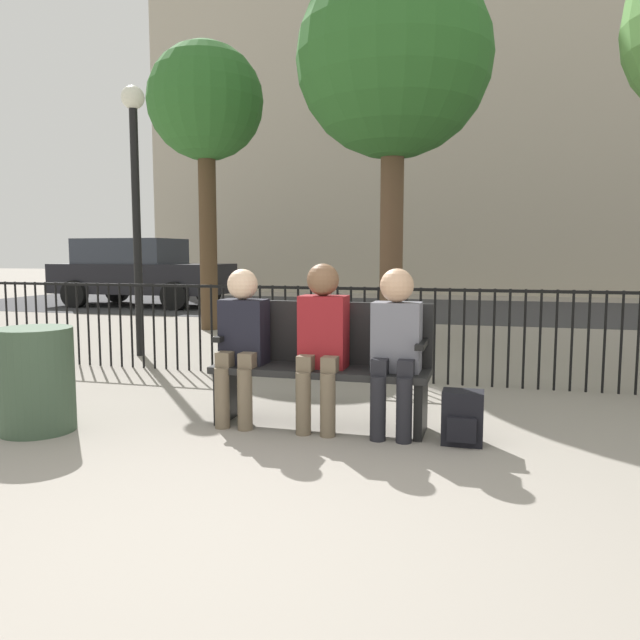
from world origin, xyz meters
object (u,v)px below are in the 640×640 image
(backpack, at_px, (462,418))
(parked_car_0, at_px, (140,271))
(tree_0, at_px, (206,107))
(seated_person_0, at_px, (242,336))
(seated_person_2, at_px, (396,340))
(lamp_post, at_px, (135,177))
(seated_person_1, at_px, (322,336))
(tree_1, at_px, (394,62))
(trash_bin, at_px, (36,380))
(park_bench, at_px, (323,360))

(backpack, xyz_separation_m, parked_car_0, (-8.05, 9.21, 0.66))
(tree_0, bearing_deg, seated_person_0, -62.30)
(seated_person_2, xyz_separation_m, parked_car_0, (-7.58, 9.10, 0.16))
(lamp_post, bearing_deg, tree_0, 96.79)
(seated_person_1, height_order, parked_car_0, parked_car_0)
(seated_person_1, bearing_deg, backpack, -6.05)
(seated_person_1, relative_size, parked_car_0, 0.29)
(tree_1, xyz_separation_m, trash_bin, (-1.76, -5.21, -3.55))
(seated_person_1, bearing_deg, park_bench, 102.33)
(park_bench, bearing_deg, lamp_post, 141.19)
(tree_0, xyz_separation_m, lamp_post, (0.32, -2.69, -1.44))
(park_bench, distance_m, tree_1, 5.65)
(park_bench, distance_m, seated_person_1, 0.24)
(parked_car_0, distance_m, trash_bin, 10.95)
(seated_person_0, relative_size, trash_bin, 1.55)
(tree_0, height_order, parked_car_0, tree_0)
(seated_person_0, bearing_deg, lamp_post, 133.49)
(tree_0, height_order, lamp_post, tree_0)
(parked_car_0, bearing_deg, seated_person_1, -52.27)
(seated_person_2, distance_m, lamp_post, 4.69)
(tree_1, bearing_deg, tree_0, 168.48)
(seated_person_2, relative_size, tree_1, 0.22)
(tree_0, relative_size, tree_1, 0.88)
(tree_0, height_order, tree_1, tree_1)
(lamp_post, bearing_deg, seated_person_1, -39.98)
(park_bench, height_order, tree_1, tree_1)
(lamp_post, height_order, trash_bin, lamp_post)
(tree_1, relative_size, parked_car_0, 1.27)
(trash_bin, bearing_deg, park_bench, 20.42)
(tree_0, bearing_deg, seated_person_1, -57.22)
(park_bench, relative_size, seated_person_2, 1.36)
(park_bench, xyz_separation_m, trash_bin, (-1.95, -0.73, -0.11))
(backpack, relative_size, parked_car_0, 0.09)
(backpack, height_order, parked_car_0, parked_car_0)
(seated_person_1, height_order, tree_1, tree_1)
(parked_car_0, xyz_separation_m, trash_bin, (5.06, -9.70, -0.46))
(seated_person_1, distance_m, seated_person_2, 0.54)
(seated_person_1, bearing_deg, lamp_post, 140.02)
(parked_car_0, bearing_deg, seated_person_0, -54.82)
(backpack, height_order, trash_bin, trash_bin)
(tree_1, bearing_deg, lamp_post, -144.38)
(park_bench, height_order, seated_person_0, seated_person_0)
(parked_car_0, bearing_deg, park_bench, -51.99)
(tree_1, distance_m, trash_bin, 6.55)
(backpack, bearing_deg, lamp_post, 146.71)
(park_bench, xyz_separation_m, tree_0, (-3.36, 5.13, 3.16))
(seated_person_1, xyz_separation_m, tree_0, (-3.39, 5.26, 2.96))
(tree_1, bearing_deg, seated_person_1, -87.30)
(seated_person_1, height_order, lamp_post, lamp_post)
(parked_car_0, bearing_deg, seated_person_2, -50.22)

